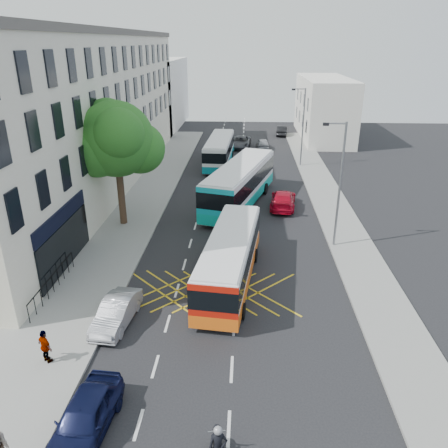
# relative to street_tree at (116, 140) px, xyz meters

# --- Properties ---
(ground) EXTENTS (120.00, 120.00, 0.00)m
(ground) POSITION_rel_street_tree_xyz_m (8.51, -14.97, -6.29)
(ground) COLOR black
(ground) RESTS_ON ground
(pavement_left) EXTENTS (5.00, 70.00, 0.15)m
(pavement_left) POSITION_rel_street_tree_xyz_m (0.01, 0.03, -6.22)
(pavement_left) COLOR gray
(pavement_left) RESTS_ON ground
(pavement_right) EXTENTS (3.00, 70.00, 0.15)m
(pavement_right) POSITION_rel_street_tree_xyz_m (16.01, 0.03, -6.22)
(pavement_right) COLOR gray
(pavement_right) RESTS_ON ground
(terrace_main) EXTENTS (8.30, 45.00, 13.50)m
(terrace_main) POSITION_rel_street_tree_xyz_m (-5.49, 9.52, 0.46)
(terrace_main) COLOR beige
(terrace_main) RESTS_ON ground
(terrace_far) EXTENTS (8.00, 20.00, 10.00)m
(terrace_far) POSITION_rel_street_tree_xyz_m (-5.49, 40.03, -1.29)
(terrace_far) COLOR silver
(terrace_far) RESTS_ON ground
(building_right) EXTENTS (6.00, 18.00, 8.00)m
(building_right) POSITION_rel_street_tree_xyz_m (19.51, 33.03, -2.29)
(building_right) COLOR silver
(building_right) RESTS_ON ground
(street_tree) EXTENTS (6.30, 5.70, 8.80)m
(street_tree) POSITION_rel_street_tree_xyz_m (0.00, 0.00, 0.00)
(street_tree) COLOR #382619
(street_tree) RESTS_ON pavement_left
(lamp_near) EXTENTS (1.45, 0.15, 8.00)m
(lamp_near) POSITION_rel_street_tree_xyz_m (14.71, -2.97, -1.68)
(lamp_near) COLOR slate
(lamp_near) RESTS_ON pavement_right
(lamp_far) EXTENTS (1.45, 0.15, 8.00)m
(lamp_far) POSITION_rel_street_tree_xyz_m (14.71, 17.03, -1.68)
(lamp_far) COLOR slate
(lamp_far) RESTS_ON pavement_right
(railings) EXTENTS (0.08, 5.60, 1.14)m
(railings) POSITION_rel_street_tree_xyz_m (-1.19, -9.67, -5.57)
(railings) COLOR black
(railings) RESTS_ON pavement_left
(bus_near) EXTENTS (3.47, 10.23, 2.82)m
(bus_near) POSITION_rel_street_tree_xyz_m (8.16, -7.91, -4.81)
(bus_near) COLOR silver
(bus_near) RESTS_ON ground
(bus_mid) EXTENTS (5.98, 12.35, 3.39)m
(bus_mid) POSITION_rel_street_tree_xyz_m (8.46, 4.79, -4.51)
(bus_mid) COLOR silver
(bus_mid) RESTS_ON ground
(bus_far) EXTENTS (2.92, 10.47, 2.92)m
(bus_far) POSITION_rel_street_tree_xyz_m (6.03, 17.47, -4.76)
(bus_far) COLOR silver
(bus_far) RESTS_ON ground
(parked_car_blue) EXTENTS (1.97, 4.21, 1.39)m
(parked_car_blue) POSITION_rel_street_tree_xyz_m (3.61, -18.40, -5.60)
(parked_car_blue) COLOR black
(parked_car_blue) RESTS_ON ground
(parked_car_silver) EXTENTS (1.74, 3.94, 1.26)m
(parked_car_silver) POSITION_rel_street_tree_xyz_m (2.91, -12.07, -5.66)
(parked_car_silver) COLOR #9B9DA3
(parked_car_silver) RESTS_ON ground
(red_hatchback) EXTENTS (2.47, 4.96, 1.38)m
(red_hatchback) POSITION_rel_street_tree_xyz_m (11.99, 4.27, -5.60)
(red_hatchback) COLOR #B8071E
(red_hatchback) RESTS_ON ground
(distant_car_grey) EXTENTS (2.73, 5.18, 1.39)m
(distant_car_grey) POSITION_rel_street_tree_xyz_m (8.23, 25.66, -5.60)
(distant_car_grey) COLOR #3C3E44
(distant_car_grey) RESTS_ON ground
(distant_car_silver) EXTENTS (1.63, 3.70, 1.24)m
(distant_car_silver) POSITION_rel_street_tree_xyz_m (11.01, 25.42, -5.67)
(distant_car_silver) COLOR #989AA0
(distant_car_silver) RESTS_ON ground
(distant_car_dark) EXTENTS (1.88, 4.25, 1.35)m
(distant_car_dark) POSITION_rel_street_tree_xyz_m (14.01, 33.90, -5.61)
(distant_car_dark) COLOR black
(distant_car_dark) RESTS_ON ground
(pedestrian_far) EXTENTS (0.95, 0.82, 1.54)m
(pedestrian_far) POSITION_rel_street_tree_xyz_m (0.81, -15.07, -5.37)
(pedestrian_far) COLOR gray
(pedestrian_far) RESTS_ON pavement_left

